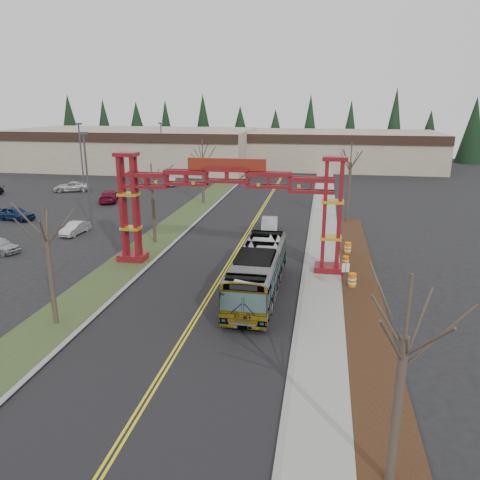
% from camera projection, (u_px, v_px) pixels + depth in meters
% --- Properties ---
extents(ground, '(200.00, 200.00, 0.00)m').
position_uv_depth(ground, '(145.00, 403.00, 20.51)').
color(ground, black).
rests_on(ground, ground).
extents(road, '(12.00, 110.00, 0.02)m').
position_uv_depth(road, '(242.00, 242.00, 44.10)').
color(road, black).
rests_on(road, ground).
extents(lane_line_left, '(0.12, 100.00, 0.01)m').
position_uv_depth(lane_line_left, '(241.00, 241.00, 44.12)').
color(lane_line_left, yellow).
rests_on(lane_line_left, road).
extents(lane_line_right, '(0.12, 100.00, 0.01)m').
position_uv_depth(lane_line_right, '(244.00, 241.00, 44.08)').
color(lane_line_right, yellow).
rests_on(lane_line_right, road).
extents(curb_right, '(0.30, 110.00, 0.15)m').
position_uv_depth(curb_right, '(308.00, 244.00, 43.04)').
color(curb_right, gray).
rests_on(curb_right, ground).
extents(sidewalk_right, '(2.60, 110.00, 0.14)m').
position_uv_depth(sidewalk_right, '(324.00, 245.00, 42.79)').
color(sidewalk_right, gray).
rests_on(sidewalk_right, ground).
extents(landscape_strip, '(2.60, 50.00, 0.12)m').
position_uv_depth(landscape_strip, '(366.00, 320.00, 28.20)').
color(landscape_strip, black).
rests_on(landscape_strip, ground).
extents(grass_median, '(4.00, 110.00, 0.08)m').
position_uv_depth(grass_median, '(161.00, 237.00, 45.45)').
color(grass_median, '#344824').
rests_on(grass_median, ground).
extents(curb_left, '(0.30, 110.00, 0.15)m').
position_uv_depth(curb_left, '(180.00, 238.00, 45.13)').
color(curb_left, gray).
rests_on(curb_left, ground).
extents(gateway_arch, '(18.20, 1.60, 8.90)m').
position_uv_depth(gateway_arch, '(227.00, 193.00, 35.80)').
color(gateway_arch, '#5D0C16').
rests_on(gateway_arch, ground).
extents(retail_building_west, '(46.00, 22.30, 7.50)m').
position_uv_depth(retail_building_west, '(134.00, 149.00, 92.43)').
color(retail_building_west, tan).
rests_on(retail_building_west, ground).
extents(retail_building_east, '(38.00, 20.30, 7.00)m').
position_uv_depth(retail_building_east, '(339.00, 149.00, 93.26)').
color(retail_building_east, tan).
rests_on(retail_building_east, ground).
extents(conifer_treeline, '(116.10, 5.60, 13.00)m').
position_uv_depth(conifer_treeline, '(295.00, 130.00, 105.44)').
color(conifer_treeline, black).
rests_on(conifer_treeline, ground).
extents(transit_bus, '(2.84, 11.82, 3.29)m').
position_uv_depth(transit_bus, '(258.00, 272.00, 31.57)').
color(transit_bus, '#A9ABB1').
rests_on(transit_bus, ground).
extents(silver_sedan, '(2.00, 4.68, 1.50)m').
position_uv_depth(silver_sedan, '(270.00, 225.00, 47.10)').
color(silver_sedan, '#A5A8AD').
rests_on(silver_sedan, ground).
extents(parked_car_near_b, '(1.62, 3.83, 1.23)m').
position_uv_depth(parked_car_near_b, '(75.00, 228.00, 46.43)').
color(parked_car_near_b, silver).
rests_on(parked_car_near_b, ground).
extents(parked_car_mid_a, '(3.62, 5.69, 1.53)m').
position_uv_depth(parked_car_mid_a, '(109.00, 196.00, 61.47)').
color(parked_car_mid_a, maroon).
rests_on(parked_car_mid_a, ground).
extents(parked_car_mid_b, '(4.67, 2.46, 1.51)m').
position_uv_depth(parked_car_mid_b, '(15.00, 213.00, 51.94)').
color(parked_car_mid_b, navy).
rests_on(parked_car_mid_b, ground).
extents(parked_car_far_a, '(2.25, 4.13, 1.29)m').
position_uv_depth(parked_car_far_a, '(171.00, 181.00, 73.55)').
color(parked_car_far_a, '#ACAEB4').
rests_on(parked_car_far_a, ground).
extents(parked_car_far_b, '(5.56, 3.88, 1.41)m').
position_uv_depth(parked_car_far_b, '(71.00, 187.00, 68.65)').
color(parked_car_far_b, silver).
rests_on(parked_car_far_b, ground).
extents(bare_tree_median_near, '(3.02, 3.02, 7.29)m').
position_uv_depth(bare_tree_median_near, '(46.00, 239.00, 26.35)').
color(bare_tree_median_near, '#382D26').
rests_on(bare_tree_median_near, ground).
extents(bare_tree_median_mid, '(3.10, 3.10, 7.41)m').
position_uv_depth(bare_tree_median_mid, '(152.00, 186.00, 42.27)').
color(bare_tree_median_mid, '#382D26').
rests_on(bare_tree_median_mid, ground).
extents(bare_tree_median_far, '(3.50, 3.50, 8.15)m').
position_uv_depth(bare_tree_median_far, '(202.00, 158.00, 59.22)').
color(bare_tree_median_far, '#382D26').
rests_on(bare_tree_median_far, ground).
extents(bare_tree_right_near, '(3.19, 3.19, 7.76)m').
position_uv_depth(bare_tree_right_near, '(405.00, 338.00, 14.56)').
color(bare_tree_right_near, '#382D26').
rests_on(bare_tree_right_near, ground).
extents(bare_tree_right_far, '(3.29, 3.29, 8.66)m').
position_uv_depth(bare_tree_right_far, '(351.00, 163.00, 49.54)').
color(bare_tree_right_far, '#382D26').
rests_on(bare_tree_right_far, ground).
extents(light_pole_near, '(0.85, 0.42, 9.75)m').
position_uv_depth(light_pole_near, '(87.00, 173.00, 48.33)').
color(light_pole_near, '#3F3F44').
rests_on(light_pole_near, ground).
extents(light_pole_mid, '(0.85, 0.43, 9.83)m').
position_uv_depth(light_pole_mid, '(81.00, 153.00, 66.63)').
color(light_pole_mid, '#3F3F44').
rests_on(light_pole_mid, ground).
extents(light_pole_far, '(0.80, 0.40, 9.27)m').
position_uv_depth(light_pole_far, '(162.00, 146.00, 80.93)').
color(light_pole_far, '#3F3F44').
rests_on(light_pole_far, ground).
extents(street_sign, '(0.50, 0.17, 2.25)m').
position_uv_depth(street_sign, '(345.00, 272.00, 31.60)').
color(street_sign, '#3F3F44').
rests_on(street_sign, ground).
extents(barrel_south, '(0.58, 0.58, 1.08)m').
position_uv_depth(barrel_south, '(352.00, 281.00, 33.04)').
color(barrel_south, orange).
rests_on(barrel_south, ground).
extents(barrel_mid, '(0.52, 0.52, 0.96)m').
position_uv_depth(barrel_mid, '(345.00, 262.00, 37.03)').
color(barrel_mid, orange).
rests_on(barrel_mid, ground).
extents(barrel_north, '(0.56, 0.56, 1.05)m').
position_uv_depth(barrel_north, '(348.00, 248.00, 40.35)').
color(barrel_north, orange).
rests_on(barrel_north, ground).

